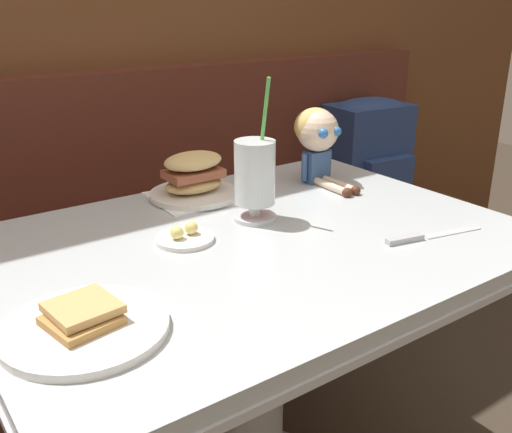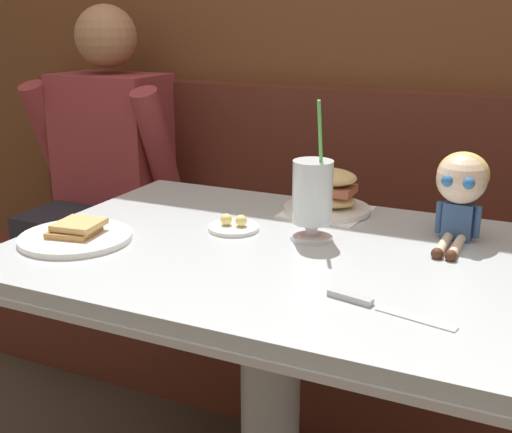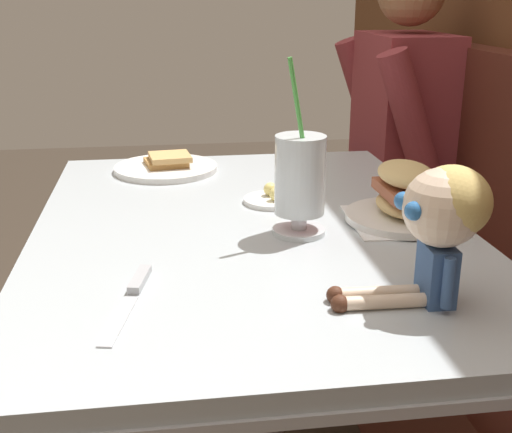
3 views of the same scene
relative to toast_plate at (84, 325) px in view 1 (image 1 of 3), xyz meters
The scene contains 9 objects.
booth_bench 0.98m from the toast_plate, 62.13° to the left, with size 2.60×0.48×1.00m.
diner_table 0.49m from the toast_plate, 20.02° to the left, with size 1.11×0.81×0.74m.
toast_plate is the anchor object (origin of this frame).
milkshake_glass 0.54m from the toast_plate, 26.00° to the left, with size 0.10×0.10×0.32m.
sandwich_plate 0.62m from the toast_plate, 45.13° to the left, with size 0.22×0.22×0.12m.
butter_saucer 0.36m from the toast_plate, 36.80° to the left, with size 0.12×0.12×0.04m.
butter_knife 0.69m from the toast_plate, ahead, with size 0.23×0.07×0.01m.
seated_doll 0.86m from the toast_plate, 25.39° to the left, with size 0.12×0.22×0.20m.
backpack 1.57m from the toast_plate, 28.75° to the left, with size 0.32×0.27×0.41m.
Camera 1 is at (-0.63, -0.72, 1.21)m, focal length 40.60 mm.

